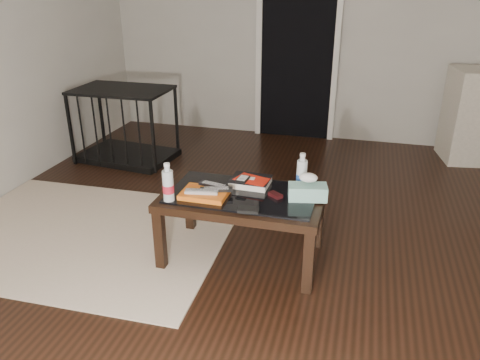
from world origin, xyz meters
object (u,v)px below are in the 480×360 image
at_px(textbook, 250,182).
at_px(pet_crate, 126,136).
at_px(water_bottle_left, 168,182).
at_px(water_bottle_right, 302,171).
at_px(tissue_box, 308,192).
at_px(coffee_table, 243,202).

bearing_deg(textbook, pet_crate, 142.67).
bearing_deg(water_bottle_left, water_bottle_right, 26.85).
relative_size(textbook, water_bottle_left, 1.05).
height_order(water_bottle_left, tissue_box, water_bottle_left).
xyz_separation_m(water_bottle_left, water_bottle_right, (0.74, 0.38, 0.00)).
bearing_deg(pet_crate, water_bottle_left, -48.07).
bearing_deg(coffee_table, tissue_box, 3.41).
bearing_deg(water_bottle_right, coffee_table, -154.52).
relative_size(pet_crate, water_bottle_right, 4.04).
distance_m(pet_crate, water_bottle_right, 2.35).
bearing_deg(pet_crate, textbook, -32.96).
height_order(textbook, tissue_box, tissue_box).
bearing_deg(water_bottle_right, textbook, -174.74).
distance_m(coffee_table, textbook, 0.16).
relative_size(coffee_table, textbook, 4.00).
distance_m(water_bottle_right, tissue_box, 0.17).
xyz_separation_m(coffee_table, textbook, (0.02, 0.13, 0.09)).
distance_m(textbook, water_bottle_left, 0.55).
bearing_deg(tissue_box, water_bottle_right, 100.96).
bearing_deg(water_bottle_right, tissue_box, -67.12).
xyz_separation_m(water_bottle_left, tissue_box, (0.80, 0.24, -0.07)).
height_order(coffee_table, water_bottle_right, water_bottle_right).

